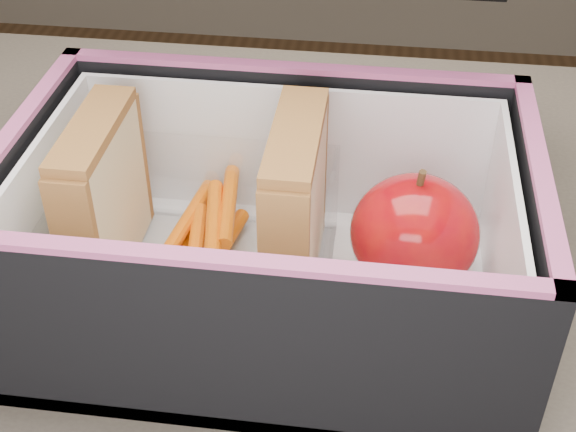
# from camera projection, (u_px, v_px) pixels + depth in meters

# --- Properties ---
(kitchen_table) EXTENTS (1.20, 0.80, 0.75)m
(kitchen_table) POSITION_uv_depth(u_px,v_px,m) (212.00, 428.00, 0.55)
(kitchen_table) COLOR brown
(kitchen_table) RESTS_ON ground
(lunch_bag) EXTENTS (0.31, 0.34, 0.26)m
(lunch_bag) POSITION_uv_depth(u_px,v_px,m) (271.00, 217.00, 0.48)
(lunch_bag) COLOR black
(lunch_bag) RESTS_ON kitchen_table
(plastic_tub) EXTENTS (0.16, 0.12, 0.07)m
(plastic_tub) POSITION_uv_depth(u_px,v_px,m) (200.00, 231.00, 0.50)
(plastic_tub) COLOR white
(plastic_tub) RESTS_ON lunch_bag
(sandwich_left) EXTENTS (0.03, 0.09, 0.10)m
(sandwich_left) POSITION_uv_depth(u_px,v_px,m) (103.00, 197.00, 0.49)
(sandwich_left) COLOR beige
(sandwich_left) RESTS_ON plastic_tub
(sandwich_right) EXTENTS (0.03, 0.10, 0.11)m
(sandwich_right) POSITION_uv_depth(u_px,v_px,m) (295.00, 208.00, 0.48)
(sandwich_right) COLOR beige
(sandwich_right) RESTS_ON plastic_tub
(carrot_sticks) EXTENTS (0.05, 0.11, 0.03)m
(carrot_sticks) POSITION_uv_depth(u_px,v_px,m) (205.00, 231.00, 0.52)
(carrot_sticks) COLOR #D54A00
(carrot_sticks) RESTS_ON plastic_tub
(paper_napkin) EXTENTS (0.08, 0.08, 0.01)m
(paper_napkin) POSITION_uv_depth(u_px,v_px,m) (412.00, 285.00, 0.51)
(paper_napkin) COLOR white
(paper_napkin) RESTS_ON lunch_bag
(red_apple) EXTENTS (0.10, 0.10, 0.08)m
(red_apple) POSITION_uv_depth(u_px,v_px,m) (414.00, 233.00, 0.48)
(red_apple) COLOR #8E0010
(red_apple) RESTS_ON paper_napkin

